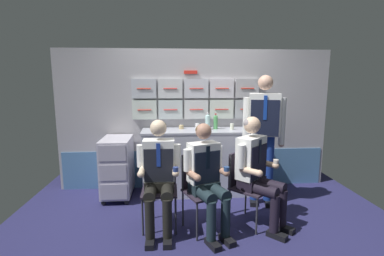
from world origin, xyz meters
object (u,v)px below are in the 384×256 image
(folding_chair_right, at_px, (200,183))
(folding_chair_by_counter, at_px, (245,179))
(water_bottle_clear, at_px, (216,122))
(crew_member_right, at_px, (207,175))
(folding_chair_left, at_px, (160,181))
(service_trolley, at_px, (117,166))
(crew_member_standing, at_px, (264,128))
(paper_cup_blue, at_px, (181,127))
(crew_member_left, at_px, (159,171))
(crew_member_by_counter, at_px, (257,167))

(folding_chair_right, bearing_deg, folding_chair_by_counter, 8.26)
(water_bottle_clear, bearing_deg, crew_member_right, -102.80)
(folding_chair_left, relative_size, folding_chair_right, 1.00)
(service_trolley, relative_size, water_bottle_clear, 3.77)
(crew_member_standing, bearing_deg, paper_cup_blue, 152.47)
(folding_chair_left, bearing_deg, crew_member_standing, 18.02)
(folding_chair_right, height_order, crew_member_right, crew_member_right)
(service_trolley, height_order, crew_member_right, crew_member_right)
(crew_member_left, xyz_separation_m, crew_member_right, (0.53, -0.09, -0.02))
(folding_chair_by_counter, relative_size, crew_member_standing, 0.48)
(crew_member_right, xyz_separation_m, crew_member_by_counter, (0.59, 0.12, 0.04))
(crew_member_left, height_order, crew_member_by_counter, crew_member_by_counter)
(crew_member_right, height_order, crew_member_by_counter, crew_member_by_counter)
(crew_member_right, distance_m, water_bottle_clear, 1.30)
(crew_member_left, distance_m, crew_member_by_counter, 1.11)
(service_trolley, height_order, folding_chair_right, service_trolley)
(crew_member_left, bearing_deg, service_trolley, 123.33)
(folding_chair_right, bearing_deg, water_bottle_clear, 72.33)
(folding_chair_right, bearing_deg, service_trolley, 140.48)
(folding_chair_by_counter, bearing_deg, paper_cup_blue, 124.80)
(service_trolley, distance_m, paper_cup_blue, 1.09)
(folding_chair_left, relative_size, crew_member_by_counter, 0.66)
(folding_chair_left, height_order, crew_member_standing, crew_member_standing)
(crew_member_standing, relative_size, paper_cup_blue, 24.52)
(service_trolley, xyz_separation_m, crew_member_by_counter, (1.75, -0.95, 0.24))
(crew_member_right, xyz_separation_m, paper_cup_blue, (-0.24, 1.26, 0.33))
(service_trolley, bearing_deg, crew_member_left, -56.67)
(folding_chair_right, distance_m, folding_chair_by_counter, 0.54)
(service_trolley, height_order, crew_member_left, crew_member_left)
(crew_member_standing, xyz_separation_m, water_bottle_clear, (-0.56, 0.51, 0.02))
(service_trolley, bearing_deg, folding_chair_left, -51.75)
(folding_chair_right, distance_m, water_bottle_clear, 1.24)
(service_trolley, xyz_separation_m, folding_chair_by_counter, (1.64, -0.83, 0.05))
(service_trolley, distance_m, water_bottle_clear, 1.57)
(service_trolley, height_order, folding_chair_by_counter, service_trolley)
(crew_member_standing, height_order, water_bottle_clear, crew_member_standing)
(service_trolley, xyz_separation_m, crew_member_right, (1.17, -1.06, 0.20))
(crew_member_standing, relative_size, water_bottle_clear, 7.56)
(crew_member_by_counter, bearing_deg, crew_member_standing, 66.64)
(folding_chair_left, xyz_separation_m, water_bottle_clear, (0.80, 0.96, 0.55))
(crew_member_right, height_order, folding_chair_by_counter, crew_member_right)
(crew_member_standing, bearing_deg, folding_chair_left, -161.98)
(folding_chair_right, xyz_separation_m, water_bottle_clear, (0.34, 1.06, 0.55))
(folding_chair_right, bearing_deg, crew_member_right, -67.80)
(service_trolley, distance_m, crew_member_standing, 2.12)
(crew_member_standing, bearing_deg, crew_member_right, -140.33)
(paper_cup_blue, bearing_deg, crew_member_right, -79.38)
(folding_chair_right, distance_m, crew_member_standing, 1.18)
(folding_chair_left, bearing_deg, paper_cup_blue, 73.85)
(crew_member_by_counter, distance_m, water_bottle_clear, 1.19)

